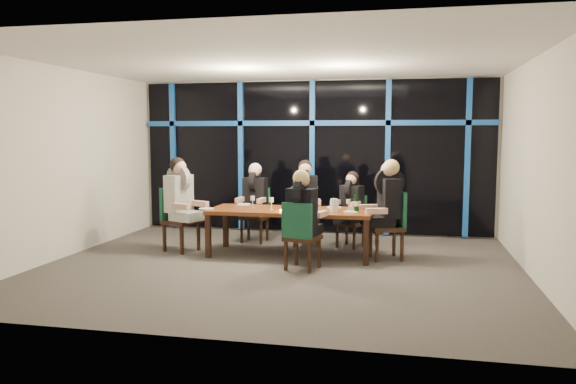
# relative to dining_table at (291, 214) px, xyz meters

# --- Properties ---
(room) EXTENTS (7.04, 7.00, 3.02)m
(room) POSITION_rel_dining_table_xyz_m (0.00, -0.80, 1.34)
(room) COLOR #4E4845
(room) RESTS_ON ground
(window_wall) EXTENTS (6.86, 0.43, 2.94)m
(window_wall) POSITION_rel_dining_table_xyz_m (0.01, 2.13, 0.87)
(window_wall) COLOR black
(window_wall) RESTS_ON ground
(dining_table) EXTENTS (2.60, 1.00, 0.75)m
(dining_table) POSITION_rel_dining_table_xyz_m (0.00, 0.00, 0.00)
(dining_table) COLOR brown
(dining_table) RESTS_ON ground
(chair_far_left) EXTENTS (0.48, 0.48, 0.98)m
(chair_far_left) POSITION_rel_dining_table_xyz_m (-0.86, 1.04, -0.14)
(chair_far_left) COLOR black
(chair_far_left) RESTS_ON ground
(chair_far_mid) EXTENTS (0.57, 0.57, 1.02)m
(chair_far_mid) POSITION_rel_dining_table_xyz_m (0.06, 0.97, -0.11)
(chair_far_mid) COLOR black
(chair_far_mid) RESTS_ON ground
(chair_far_right) EXTENTS (0.55, 0.55, 0.90)m
(chair_far_right) POSITION_rel_dining_table_xyz_m (0.91, 0.92, -0.18)
(chair_far_right) COLOR black
(chair_far_right) RESTS_ON ground
(chair_end_left) EXTENTS (0.64, 0.64, 1.07)m
(chair_end_left) POSITION_rel_dining_table_xyz_m (-1.94, -0.02, -0.09)
(chair_end_left) COLOR black
(chair_end_left) RESTS_ON ground
(chair_end_right) EXTENTS (0.63, 0.63, 1.07)m
(chair_end_right) POSITION_rel_dining_table_xyz_m (1.60, 0.08, -0.09)
(chair_end_right) COLOR black
(chair_end_right) RESTS_ON ground
(chair_near_mid) EXTENTS (0.55, 0.55, 0.99)m
(chair_near_mid) POSITION_rel_dining_table_xyz_m (0.34, -0.95, -0.13)
(chair_near_mid) COLOR black
(chair_near_mid) RESTS_ON ground
(diner_far_left) EXTENTS (0.50, 0.62, 0.95)m
(diner_far_left) POSITION_rel_dining_table_xyz_m (-0.87, 0.96, 0.25)
(diner_far_left) COLOR black
(diner_far_left) RESTS_ON ground
(diner_far_mid) EXTENTS (0.57, 0.68, 1.00)m
(diner_far_mid) POSITION_rel_dining_table_xyz_m (0.08, 0.89, 0.29)
(diner_far_mid) COLOR black
(diner_far_mid) RESTS_ON ground
(diner_far_right) EXTENTS (0.56, 0.61, 0.87)m
(diner_far_right) POSITION_rel_dining_table_xyz_m (0.88, 0.85, 0.18)
(diner_far_right) COLOR black
(diner_far_right) RESTS_ON ground
(diner_end_left) EXTENTS (0.73, 0.66, 1.04)m
(diner_end_left) POSITION_rel_dining_table_xyz_m (-1.86, -0.05, 0.34)
(diner_end_left) COLOR black
(diner_end_left) RESTS_ON ground
(diner_end_right) EXTENTS (0.73, 0.64, 1.04)m
(diner_end_right) POSITION_rel_dining_table_xyz_m (1.52, 0.05, 0.33)
(diner_end_right) COLOR black
(diner_end_right) RESTS_ON ground
(diner_near_mid) EXTENTS (0.56, 0.66, 0.96)m
(diner_near_mid) POSITION_rel_dining_table_xyz_m (0.36, -0.87, 0.26)
(diner_near_mid) COLOR black
(diner_near_mid) RESTS_ON ground
(plate_far_left) EXTENTS (0.24, 0.24, 0.01)m
(plate_far_left) POSITION_rel_dining_table_xyz_m (-0.90, 0.40, 0.08)
(plate_far_left) COLOR white
(plate_far_left) RESTS_ON dining_table
(plate_far_mid) EXTENTS (0.24, 0.24, 0.01)m
(plate_far_mid) POSITION_rel_dining_table_xyz_m (0.20, 0.34, 0.08)
(plate_far_mid) COLOR white
(plate_far_mid) RESTS_ON dining_table
(plate_far_right) EXTENTS (0.24, 0.24, 0.01)m
(plate_far_right) POSITION_rel_dining_table_xyz_m (0.66, 0.34, 0.08)
(plate_far_right) COLOR white
(plate_far_right) RESTS_ON dining_table
(plate_end_left) EXTENTS (0.24, 0.24, 0.01)m
(plate_end_left) POSITION_rel_dining_table_xyz_m (-1.28, -0.26, 0.08)
(plate_end_left) COLOR white
(plate_end_left) RESTS_ON dining_table
(plate_end_right) EXTENTS (0.24, 0.24, 0.01)m
(plate_end_right) POSITION_rel_dining_table_xyz_m (0.98, -0.14, 0.08)
(plate_end_right) COLOR white
(plate_end_right) RESTS_ON dining_table
(plate_near_mid) EXTENTS (0.24, 0.24, 0.01)m
(plate_near_mid) POSITION_rel_dining_table_xyz_m (0.49, -0.32, 0.08)
(plate_near_mid) COLOR white
(plate_near_mid) RESTS_ON dining_table
(wine_bottle) EXTENTS (0.08, 0.08, 0.37)m
(wine_bottle) POSITION_rel_dining_table_xyz_m (1.06, -0.10, 0.21)
(wine_bottle) COLOR black
(wine_bottle) RESTS_ON dining_table
(water_pitcher) EXTENTS (0.13, 0.11, 0.21)m
(water_pitcher) POSITION_rel_dining_table_xyz_m (0.72, -0.16, 0.17)
(water_pitcher) COLOR silver
(water_pitcher) RESTS_ON dining_table
(tea_light) EXTENTS (0.05, 0.05, 0.03)m
(tea_light) POSITION_rel_dining_table_xyz_m (-0.09, -0.27, 0.08)
(tea_light) COLOR #FFA24C
(tea_light) RESTS_ON dining_table
(wine_glass_a) EXTENTS (0.07, 0.07, 0.19)m
(wine_glass_a) POSITION_rel_dining_table_xyz_m (-0.30, -0.07, 0.21)
(wine_glass_a) COLOR silver
(wine_glass_a) RESTS_ON dining_table
(wine_glass_b) EXTENTS (0.07, 0.07, 0.18)m
(wine_glass_b) POSITION_rel_dining_table_xyz_m (0.01, 0.16, 0.20)
(wine_glass_b) COLOR silver
(wine_glass_b) RESTS_ON dining_table
(wine_glass_c) EXTENTS (0.07, 0.07, 0.18)m
(wine_glass_c) POSITION_rel_dining_table_xyz_m (0.44, -0.09, 0.20)
(wine_glass_c) COLOR white
(wine_glass_c) RESTS_ON dining_table
(wine_glass_d) EXTENTS (0.07, 0.07, 0.18)m
(wine_glass_d) POSITION_rel_dining_table_xyz_m (-0.67, 0.14, 0.20)
(wine_glass_d) COLOR white
(wine_glass_d) RESTS_ON dining_table
(wine_glass_e) EXTENTS (0.07, 0.07, 0.17)m
(wine_glass_e) POSITION_rel_dining_table_xyz_m (0.92, 0.10, 0.19)
(wine_glass_e) COLOR white
(wine_glass_e) RESTS_ON dining_table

